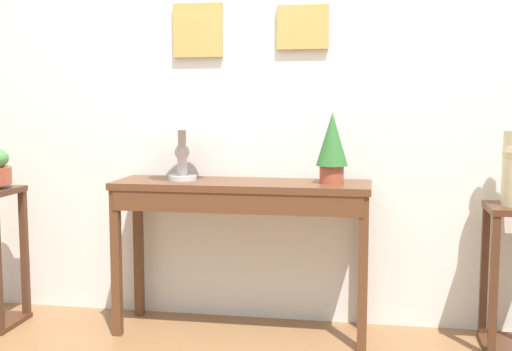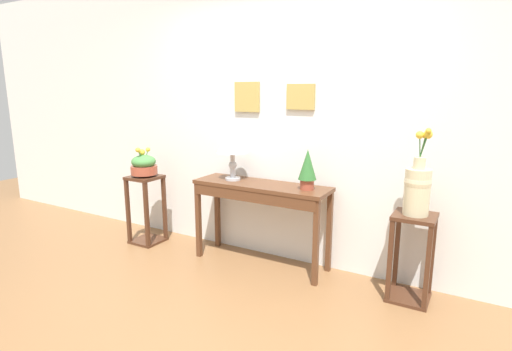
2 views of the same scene
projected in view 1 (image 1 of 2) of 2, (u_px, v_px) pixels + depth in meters
back_wall_with_art at (270, 62)px, 3.52m from camera, size 9.00×0.13×2.80m
console_table at (241, 205)px, 3.32m from camera, size 1.30×0.39×0.79m
table_lamp at (182, 109)px, 3.35m from camera, size 0.30×0.30×0.50m
potted_plant_on_console at (332, 145)px, 3.24m from camera, size 0.16×0.16×0.35m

